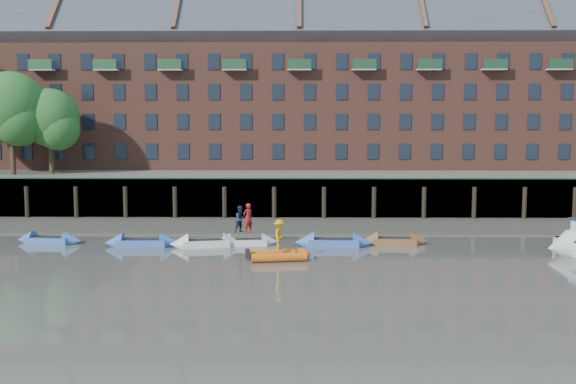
{
  "coord_description": "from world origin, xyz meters",
  "views": [
    {
      "loc": [
        -0.09,
        -31.84,
        7.76
      ],
      "look_at": [
        -0.75,
        12.0,
        3.2
      ],
      "focal_mm": 42.0,
      "sensor_mm": 36.0,
      "label": 1
    }
  ],
  "objects_px": {
    "rowboat_1": "(142,243)",
    "rowboat_4": "(333,243)",
    "rowboat_0": "(49,240)",
    "person_rib_crew": "(280,235)",
    "person_rower_a": "(248,218)",
    "person_rower_b": "(241,219)",
    "rowboat_5": "(394,241)",
    "rowboat_2": "(206,243)",
    "rowboat_3": "(246,242)",
    "rib_tender": "(280,255)"
  },
  "relations": [
    {
      "from": "rowboat_2",
      "to": "rowboat_3",
      "type": "distance_m",
      "value": 2.54
    },
    {
      "from": "rowboat_4",
      "to": "rowboat_5",
      "type": "xyz_separation_m",
      "value": [
        3.9,
        0.78,
        -0.03
      ]
    },
    {
      "from": "person_rower_a",
      "to": "person_rib_crew",
      "type": "bearing_deg",
      "value": 73.96
    },
    {
      "from": "rowboat_0",
      "to": "person_rower_b",
      "type": "bearing_deg",
      "value": 5.68
    },
    {
      "from": "rowboat_1",
      "to": "person_rower_b",
      "type": "bearing_deg",
      "value": 4.77
    },
    {
      "from": "rowboat_4",
      "to": "person_rower_b",
      "type": "relative_size",
      "value": 2.88
    },
    {
      "from": "rowboat_3",
      "to": "rowboat_5",
      "type": "bearing_deg",
      "value": -3.0
    },
    {
      "from": "rowboat_1",
      "to": "rowboat_4",
      "type": "distance_m",
      "value": 12.0
    },
    {
      "from": "rowboat_1",
      "to": "person_rower_a",
      "type": "bearing_deg",
      "value": 2.85
    },
    {
      "from": "rowboat_4",
      "to": "rowboat_5",
      "type": "bearing_deg",
      "value": 12.9
    },
    {
      "from": "rowboat_2",
      "to": "person_rib_crew",
      "type": "bearing_deg",
      "value": -52.82
    },
    {
      "from": "rowboat_0",
      "to": "rowboat_2",
      "type": "xyz_separation_m",
      "value": [
        10.23,
        -0.94,
        0.01
      ]
    },
    {
      "from": "rowboat_5",
      "to": "rowboat_1",
      "type": "bearing_deg",
      "value": -175.37
    },
    {
      "from": "rowboat_1",
      "to": "person_rib_crew",
      "type": "xyz_separation_m",
      "value": [
        8.74,
        -4.08,
        1.2
      ]
    },
    {
      "from": "rowboat_0",
      "to": "rowboat_3",
      "type": "height_order",
      "value": "rowboat_0"
    },
    {
      "from": "rowboat_1",
      "to": "person_rower_b",
      "type": "distance_m",
      "value": 6.34
    },
    {
      "from": "rowboat_4",
      "to": "person_rower_a",
      "type": "relative_size",
      "value": 2.6
    },
    {
      "from": "rowboat_2",
      "to": "person_rower_a",
      "type": "bearing_deg",
      "value": 1.04
    },
    {
      "from": "rowboat_0",
      "to": "person_rib_crew",
      "type": "xyz_separation_m",
      "value": [
        14.94,
        -5.02,
        1.22
      ]
    },
    {
      "from": "person_rower_b",
      "to": "person_rib_crew",
      "type": "distance_m",
      "value": 5.5
    },
    {
      "from": "rowboat_0",
      "to": "rowboat_4",
      "type": "bearing_deg",
      "value": 4.16
    },
    {
      "from": "person_rib_crew",
      "to": "rib_tender",
      "type": "bearing_deg",
      "value": -14.15
    },
    {
      "from": "rowboat_2",
      "to": "rowboat_4",
      "type": "xyz_separation_m",
      "value": [
        7.98,
        0.2,
        0.02
      ]
    },
    {
      "from": "rib_tender",
      "to": "person_rib_crew",
      "type": "relative_size",
      "value": 1.97
    },
    {
      "from": "rowboat_5",
      "to": "rowboat_2",
      "type": "bearing_deg",
      "value": -174.18
    },
    {
      "from": "rowboat_0",
      "to": "rib_tender",
      "type": "distance_m",
      "value": 15.77
    },
    {
      "from": "person_rower_a",
      "to": "rowboat_1",
      "type": "bearing_deg",
      "value": -35.35
    },
    {
      "from": "rib_tender",
      "to": "person_rower_a",
      "type": "xyz_separation_m",
      "value": [
        -2.17,
        4.57,
        1.47
      ]
    },
    {
      "from": "rowboat_4",
      "to": "rib_tender",
      "type": "distance_m",
      "value": 5.27
    },
    {
      "from": "rowboat_5",
      "to": "person_rower_a",
      "type": "bearing_deg",
      "value": -176.56
    },
    {
      "from": "rowboat_2",
      "to": "rib_tender",
      "type": "xyz_separation_m",
      "value": [
        4.76,
        -3.97,
        0.03
      ]
    },
    {
      "from": "rowboat_3",
      "to": "person_rower_a",
      "type": "xyz_separation_m",
      "value": [
        0.12,
        0.02,
        1.52
      ]
    },
    {
      "from": "rowboat_3",
      "to": "rowboat_5",
      "type": "relative_size",
      "value": 0.96
    },
    {
      "from": "rib_tender",
      "to": "rowboat_4",
      "type": "bearing_deg",
      "value": 42.64
    },
    {
      "from": "rowboat_4",
      "to": "person_rower_b",
      "type": "bearing_deg",
      "value": 176.1
    },
    {
      "from": "rowboat_0",
      "to": "rib_tender",
      "type": "relative_size",
      "value": 1.26
    },
    {
      "from": "rowboat_2",
      "to": "person_rower_a",
      "type": "relative_size",
      "value": 2.47
    },
    {
      "from": "person_rower_a",
      "to": "person_rower_b",
      "type": "distance_m",
      "value": 0.51
    },
    {
      "from": "person_rower_a",
      "to": "rib_tender",
      "type": "bearing_deg",
      "value": 74.9
    },
    {
      "from": "rowboat_0",
      "to": "rowboat_1",
      "type": "height_order",
      "value": "rowboat_1"
    },
    {
      "from": "rowboat_3",
      "to": "person_rib_crew",
      "type": "height_order",
      "value": "person_rib_crew"
    },
    {
      "from": "rib_tender",
      "to": "rowboat_1",
      "type": "bearing_deg",
      "value": 145.9
    },
    {
      "from": "rowboat_1",
      "to": "rowboat_2",
      "type": "relative_size",
      "value": 1.02
    },
    {
      "from": "rowboat_5",
      "to": "rib_tender",
      "type": "height_order",
      "value": "rowboat_5"
    },
    {
      "from": "rowboat_2",
      "to": "rib_tender",
      "type": "bearing_deg",
      "value": -51.85
    },
    {
      "from": "rowboat_3",
      "to": "person_rower_a",
      "type": "distance_m",
      "value": 1.53
    },
    {
      "from": "rowboat_1",
      "to": "person_rower_a",
      "type": "distance_m",
      "value": 6.8
    },
    {
      "from": "rib_tender",
      "to": "person_rower_b",
      "type": "bearing_deg",
      "value": 109.44
    },
    {
      "from": "rowboat_5",
      "to": "person_rower_a",
      "type": "height_order",
      "value": "person_rower_a"
    },
    {
      "from": "rowboat_3",
      "to": "person_rower_b",
      "type": "distance_m",
      "value": 1.48
    }
  ]
}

